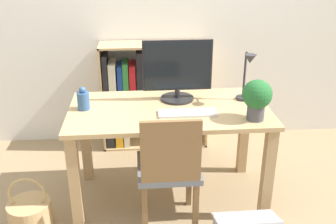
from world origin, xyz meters
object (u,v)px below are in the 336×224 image
(vase, at_px, (83,100))
(chair, at_px, (169,167))
(monitor, at_px, (177,69))
(desk_lamp, at_px, (247,73))
(keyboard, at_px, (187,113))
(potted_plant, at_px, (257,97))
(bookshelf, at_px, (134,96))
(basket, at_px, (30,214))

(vase, height_order, chair, vase)
(monitor, relative_size, desk_lamp, 1.36)
(chair, bearing_deg, keyboard, 64.62)
(monitor, distance_m, vase, 0.68)
(potted_plant, relative_size, bookshelf, 0.28)
(keyboard, bearing_deg, chair, -121.29)
(monitor, relative_size, keyboard, 1.28)
(keyboard, distance_m, bookshelf, 1.06)
(basket, bearing_deg, desk_lamp, 13.16)
(monitor, height_order, bookshelf, monitor)
(keyboard, bearing_deg, bookshelf, 110.11)
(vase, relative_size, desk_lamp, 0.45)
(monitor, relative_size, chair, 0.58)
(chair, distance_m, bookshelf, 1.22)
(chair, xyz_separation_m, bookshelf, (-0.22, 1.20, 0.02))
(desk_lamp, relative_size, bookshelf, 0.37)
(bookshelf, bearing_deg, keyboard, -69.89)
(monitor, distance_m, bookshelf, 0.90)
(desk_lamp, bearing_deg, potted_plant, -92.01)
(keyboard, height_order, basket, keyboard)
(desk_lamp, height_order, bookshelf, desk_lamp)
(monitor, height_order, keyboard, monitor)
(vase, distance_m, bookshelf, 0.95)
(vase, bearing_deg, keyboard, -11.65)
(keyboard, relative_size, potted_plant, 1.44)
(monitor, distance_m, desk_lamp, 0.48)
(monitor, bearing_deg, vase, -168.75)
(basket, bearing_deg, keyboard, 9.31)
(monitor, height_order, basket, monitor)
(vase, height_order, potted_plant, potted_plant)
(desk_lamp, distance_m, potted_plant, 0.30)
(chair, distance_m, basket, 0.98)
(basket, bearing_deg, bookshelf, 58.51)
(potted_plant, bearing_deg, vase, 167.03)
(keyboard, xyz_separation_m, potted_plant, (0.42, -0.11, 0.14))
(vase, xyz_separation_m, bookshelf, (0.33, 0.83, -0.31))
(vase, distance_m, potted_plant, 1.15)
(basket, bearing_deg, monitor, 23.56)
(monitor, xyz_separation_m, vase, (-0.65, -0.13, -0.16))
(vase, relative_size, basket, 0.41)
(keyboard, relative_size, basket, 0.97)
(desk_lamp, xyz_separation_m, potted_plant, (-0.01, -0.29, -0.07))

